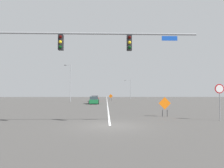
{
  "coord_description": "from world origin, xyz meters",
  "views": [
    {
      "loc": [
        -0.25,
        -13.63,
        2.22
      ],
      "look_at": [
        0.97,
        28.34,
        4.13
      ],
      "focal_mm": 31.9,
      "sensor_mm": 36.0,
      "label": 1
    }
  ],
  "objects_px": {
    "street_lamp_near_right": "(130,88)",
    "construction_sign_median_far": "(111,96)",
    "traffic_signal_assembly": "(63,50)",
    "stop_sign": "(220,95)",
    "car_green_distant": "(94,100)",
    "construction_sign_left_shoulder": "(165,104)",
    "street_lamp_mid_right": "(70,82)",
    "car_red_far": "(95,99)"
  },
  "relations": [
    {
      "from": "street_lamp_near_right",
      "to": "construction_sign_median_far",
      "type": "distance_m",
      "value": 26.32
    },
    {
      "from": "traffic_signal_assembly",
      "to": "stop_sign",
      "type": "distance_m",
      "value": 12.73
    },
    {
      "from": "car_green_distant",
      "to": "construction_sign_left_shoulder",
      "type": "bearing_deg",
      "value": -70.2
    },
    {
      "from": "street_lamp_near_right",
      "to": "street_lamp_mid_right",
      "type": "height_order",
      "value": "street_lamp_mid_right"
    },
    {
      "from": "construction_sign_left_shoulder",
      "to": "car_red_far",
      "type": "relative_size",
      "value": 0.42
    },
    {
      "from": "street_lamp_mid_right",
      "to": "construction_sign_median_far",
      "type": "relative_size",
      "value": 4.75
    },
    {
      "from": "street_lamp_mid_right",
      "to": "construction_sign_left_shoulder",
      "type": "distance_m",
      "value": 34.55
    },
    {
      "from": "traffic_signal_assembly",
      "to": "street_lamp_near_right",
      "type": "distance_m",
      "value": 68.52
    },
    {
      "from": "traffic_signal_assembly",
      "to": "car_red_far",
      "type": "xyz_separation_m",
      "value": [
        -0.13,
        41.03,
        -4.47
      ]
    },
    {
      "from": "construction_sign_median_far",
      "to": "car_red_far",
      "type": "distance_m",
      "value": 4.65
    },
    {
      "from": "construction_sign_median_far",
      "to": "car_red_far",
      "type": "height_order",
      "value": "construction_sign_median_far"
    },
    {
      "from": "street_lamp_mid_right",
      "to": "car_green_distant",
      "type": "bearing_deg",
      "value": -53.48
    },
    {
      "from": "stop_sign",
      "to": "car_red_far",
      "type": "relative_size",
      "value": 0.68
    },
    {
      "from": "street_lamp_near_right",
      "to": "car_green_distant",
      "type": "height_order",
      "value": "street_lamp_near_right"
    },
    {
      "from": "stop_sign",
      "to": "car_green_distant",
      "type": "height_order",
      "value": "stop_sign"
    },
    {
      "from": "car_red_far",
      "to": "car_green_distant",
      "type": "bearing_deg",
      "value": -87.65
    },
    {
      "from": "traffic_signal_assembly",
      "to": "car_green_distant",
      "type": "height_order",
      "value": "traffic_signal_assembly"
    },
    {
      "from": "construction_sign_median_far",
      "to": "car_red_far",
      "type": "bearing_deg",
      "value": -160.35
    },
    {
      "from": "street_lamp_near_right",
      "to": "car_green_distant",
      "type": "distance_m",
      "value": 41.94
    },
    {
      "from": "street_lamp_near_right",
      "to": "car_red_far",
      "type": "relative_size",
      "value": 1.75
    },
    {
      "from": "traffic_signal_assembly",
      "to": "car_green_distant",
      "type": "xyz_separation_m",
      "value": [
        0.43,
        27.38,
        -4.48
      ]
    },
    {
      "from": "traffic_signal_assembly",
      "to": "street_lamp_mid_right",
      "type": "relative_size",
      "value": 1.53
    },
    {
      "from": "construction_sign_median_far",
      "to": "stop_sign",
      "type": "bearing_deg",
      "value": -78.9
    },
    {
      "from": "construction_sign_left_shoulder",
      "to": "traffic_signal_assembly",
      "type": "bearing_deg",
      "value": -149.23
    },
    {
      "from": "car_green_distant",
      "to": "street_lamp_near_right",
      "type": "bearing_deg",
      "value": 72.97
    },
    {
      "from": "traffic_signal_assembly",
      "to": "street_lamp_near_right",
      "type": "bearing_deg",
      "value": 79.34
    },
    {
      "from": "street_lamp_near_right",
      "to": "construction_sign_left_shoulder",
      "type": "height_order",
      "value": "street_lamp_near_right"
    },
    {
      "from": "construction_sign_left_shoulder",
      "to": "car_green_distant",
      "type": "xyz_separation_m",
      "value": [
        -8.04,
        22.33,
        -0.46
      ]
    },
    {
      "from": "stop_sign",
      "to": "construction_sign_median_far",
      "type": "distance_m",
      "value": 41.11
    },
    {
      "from": "traffic_signal_assembly",
      "to": "stop_sign",
      "type": "xyz_separation_m",
      "value": [
        12.14,
        2.25,
        -3.1
      ]
    },
    {
      "from": "construction_sign_median_far",
      "to": "construction_sign_left_shoulder",
      "type": "relative_size",
      "value": 1.07
    },
    {
      "from": "car_green_distant",
      "to": "car_red_far",
      "type": "relative_size",
      "value": 1.06
    },
    {
      "from": "street_lamp_mid_right",
      "to": "construction_sign_left_shoulder",
      "type": "bearing_deg",
      "value": -64.95
    },
    {
      "from": "car_red_far",
      "to": "traffic_signal_assembly",
      "type": "bearing_deg",
      "value": -89.82
    },
    {
      "from": "street_lamp_mid_right",
      "to": "construction_sign_median_far",
      "type": "distance_m",
      "value": 12.72
    },
    {
      "from": "stop_sign",
      "to": "street_lamp_mid_right",
      "type": "bearing_deg",
      "value": 118.23
    },
    {
      "from": "stop_sign",
      "to": "construction_sign_median_far",
      "type": "height_order",
      "value": "stop_sign"
    },
    {
      "from": "traffic_signal_assembly",
      "to": "car_red_far",
      "type": "bearing_deg",
      "value": 90.18
    },
    {
      "from": "traffic_signal_assembly",
      "to": "street_lamp_mid_right",
      "type": "distance_m",
      "value": 36.65
    },
    {
      "from": "traffic_signal_assembly",
      "to": "car_green_distant",
      "type": "distance_m",
      "value": 27.75
    },
    {
      "from": "traffic_signal_assembly",
      "to": "street_lamp_near_right",
      "type": "height_order",
      "value": "street_lamp_near_right"
    },
    {
      "from": "stop_sign",
      "to": "street_lamp_mid_right",
      "type": "xyz_separation_m",
      "value": [
        -18.2,
        33.89,
        2.99
      ]
    }
  ]
}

